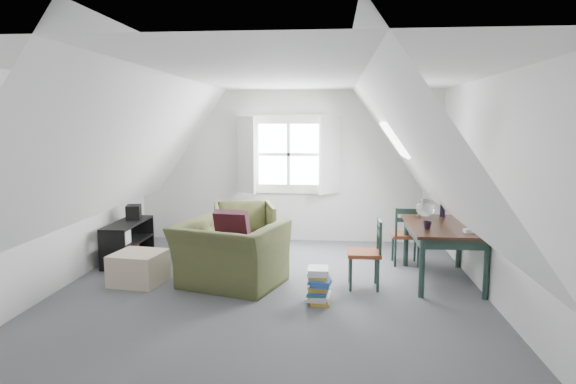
# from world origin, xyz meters

# --- Properties ---
(floor) EXTENTS (5.50, 5.50, 0.00)m
(floor) POSITION_xyz_m (0.00, 0.00, 0.00)
(floor) COLOR #4D4D52
(floor) RESTS_ON ground
(ceiling) EXTENTS (5.50, 5.50, 0.00)m
(ceiling) POSITION_xyz_m (0.00, 0.00, 2.50)
(ceiling) COLOR white
(ceiling) RESTS_ON wall_back
(wall_back) EXTENTS (5.00, 0.00, 5.00)m
(wall_back) POSITION_xyz_m (0.00, 2.75, 1.25)
(wall_back) COLOR silver
(wall_back) RESTS_ON ground
(wall_front) EXTENTS (5.00, 0.00, 5.00)m
(wall_front) POSITION_xyz_m (0.00, -2.75, 1.25)
(wall_front) COLOR silver
(wall_front) RESTS_ON ground
(wall_left) EXTENTS (0.00, 5.50, 5.50)m
(wall_left) POSITION_xyz_m (-2.50, 0.00, 1.25)
(wall_left) COLOR silver
(wall_left) RESTS_ON ground
(wall_right) EXTENTS (0.00, 5.50, 5.50)m
(wall_right) POSITION_xyz_m (2.50, 0.00, 1.25)
(wall_right) COLOR silver
(wall_right) RESTS_ON ground
(slope_left) EXTENTS (3.19, 5.50, 4.48)m
(slope_left) POSITION_xyz_m (-1.55, 0.00, 1.78)
(slope_left) COLOR white
(slope_left) RESTS_ON wall_left
(slope_right) EXTENTS (3.19, 5.50, 4.48)m
(slope_right) POSITION_xyz_m (1.55, 0.00, 1.78)
(slope_right) COLOR white
(slope_right) RESTS_ON wall_right
(dormer_window) EXTENTS (1.71, 0.35, 1.30)m
(dormer_window) POSITION_xyz_m (0.00, 2.68, 1.45)
(dormer_window) COLOR white
(dormer_window) RESTS_ON wall_back
(skylight) EXTENTS (0.35, 0.75, 0.47)m
(skylight) POSITION_xyz_m (1.55, 1.30, 1.75)
(skylight) COLOR white
(skylight) RESTS_ON slope_right
(armchair_near) EXTENTS (1.47, 1.37, 0.78)m
(armchair_near) POSITION_xyz_m (-0.50, 0.25, 0.00)
(armchair_near) COLOR #454927
(armchair_near) RESTS_ON floor
(armchair_far) EXTENTS (1.05, 1.06, 0.80)m
(armchair_far) POSITION_xyz_m (-0.57, 1.65, 0.00)
(armchair_far) COLOR #454927
(armchair_far) RESTS_ON floor
(throw_pillow) EXTENTS (0.45, 0.31, 0.44)m
(throw_pillow) POSITION_xyz_m (-0.50, 0.40, 0.70)
(throw_pillow) COLOR #3B101C
(throw_pillow) RESTS_ON armchair_near
(ottoman) EXTENTS (0.66, 0.66, 0.39)m
(ottoman) POSITION_xyz_m (-1.65, 0.26, 0.19)
(ottoman) COLOR #B6A68C
(ottoman) RESTS_ON floor
(dining_table) EXTENTS (0.86, 1.44, 0.72)m
(dining_table) POSITION_xyz_m (2.11, 0.68, 0.63)
(dining_table) COLOR black
(dining_table) RESTS_ON floor
(demijohn) EXTENTS (0.25, 0.25, 0.35)m
(demijohn) POSITION_xyz_m (1.96, 1.13, 0.86)
(demijohn) COLOR silver
(demijohn) RESTS_ON dining_table
(vase_twigs) EXTENTS (0.07, 0.08, 0.56)m
(vase_twigs) POSITION_xyz_m (2.21, 1.23, 0.85)
(vase_twigs) COLOR black
(vase_twigs) RESTS_ON dining_table
(cup) EXTENTS (0.12, 0.12, 0.09)m
(cup) POSITION_xyz_m (1.86, 0.38, 0.72)
(cup) COLOR black
(cup) RESTS_ON dining_table
(paper_box) EXTENTS (0.14, 0.11, 0.04)m
(paper_box) POSITION_xyz_m (2.31, 0.23, 0.74)
(paper_box) COLOR white
(paper_box) RESTS_ON dining_table
(dining_chair_far) EXTENTS (0.39, 0.39, 0.82)m
(dining_chair_far) POSITION_xyz_m (1.76, 1.39, 0.43)
(dining_chair_far) COLOR brown
(dining_chair_far) RESTS_ON floor
(dining_chair_near) EXTENTS (0.39, 0.39, 0.84)m
(dining_chair_near) POSITION_xyz_m (1.15, 0.33, 0.44)
(dining_chair_near) COLOR brown
(dining_chair_near) RESTS_ON floor
(media_shelf) EXTENTS (0.37, 1.11, 0.57)m
(media_shelf) POSITION_xyz_m (-2.18, 1.20, 0.26)
(media_shelf) COLOR black
(media_shelf) RESTS_ON floor
(electronics_box) EXTENTS (0.26, 0.31, 0.22)m
(electronics_box) POSITION_xyz_m (-2.18, 1.49, 0.66)
(electronics_box) COLOR black
(electronics_box) RESTS_ON media_shelf
(magazine_stack) EXTENTS (0.29, 0.35, 0.39)m
(magazine_stack) POSITION_xyz_m (0.59, -0.25, 0.20)
(magazine_stack) COLOR #B29933
(magazine_stack) RESTS_ON floor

